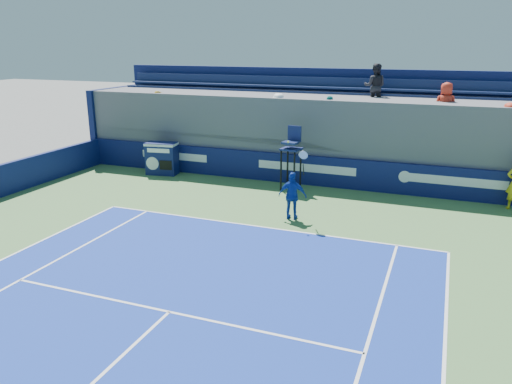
% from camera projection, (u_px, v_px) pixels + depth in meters
% --- Properties ---
extents(back_hoarding, '(20.40, 0.21, 1.20)m').
position_uv_depth(back_hoarding, '(306.00, 170.00, 19.96)').
color(back_hoarding, '#0D1349').
rests_on(back_hoarding, ground).
extents(match_clock, '(1.42, 0.92, 1.40)m').
position_uv_depth(match_clock, '(162.00, 158.00, 21.51)').
color(match_clock, '#0E174A').
rests_on(match_clock, ground).
extents(umpire_chair, '(0.80, 0.80, 2.48)m').
position_uv_depth(umpire_chair, '(292.00, 151.00, 18.97)').
color(umpire_chair, black).
rests_on(umpire_chair, ground).
extents(tennis_player, '(0.97, 0.47, 2.57)m').
position_uv_depth(tennis_player, '(293.00, 196.00, 15.95)').
color(tennis_player, '#13359A').
rests_on(tennis_player, apron).
extents(stadium_seating, '(21.00, 4.05, 4.70)m').
position_uv_depth(stadium_seating, '(321.00, 131.00, 21.41)').
color(stadium_seating, '#535358').
rests_on(stadium_seating, ground).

